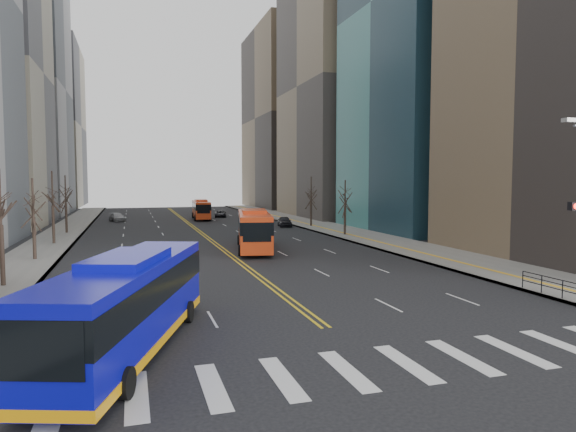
{
  "coord_description": "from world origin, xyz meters",
  "views": [
    {
      "loc": [
        -8.31,
        -16.19,
        6.7
      ],
      "look_at": [
        0.18,
        11.52,
        4.62
      ],
      "focal_mm": 32.0,
      "sensor_mm": 36.0,
      "label": 1
    }
  ],
  "objects": [
    {
      "name": "ground",
      "position": [
        0.0,
        0.0,
        0.0
      ],
      "size": [
        220.0,
        220.0,
        0.0
      ],
      "primitive_type": "plane",
      "color": "black"
    },
    {
      "name": "sidewalk_right",
      "position": [
        17.5,
        45.0,
        0.07
      ],
      "size": [
        7.0,
        130.0,
        0.15
      ],
      "primitive_type": "cube",
      "color": "gray",
      "rests_on": "ground"
    },
    {
      "name": "sidewalk_left",
      "position": [
        -16.5,
        45.0,
        0.07
      ],
      "size": [
        5.0,
        130.0,
        0.15
      ],
      "primitive_type": "cube",
      "color": "gray",
      "rests_on": "ground"
    },
    {
      "name": "crosswalk",
      "position": [
        0.0,
        0.0,
        0.01
      ],
      "size": [
        26.7,
        4.0,
        0.01
      ],
      "color": "silver",
      "rests_on": "ground"
    },
    {
      "name": "centerline",
      "position": [
        0.0,
        55.0,
        0.01
      ],
      "size": [
        0.55,
        100.0,
        0.01
      ],
      "color": "gold",
      "rests_on": "ground"
    },
    {
      "name": "office_towers",
      "position": [
        0.12,
        68.51,
        23.92
      ],
      "size": [
        83.0,
        134.0,
        58.0
      ],
      "color": "gray",
      "rests_on": "ground"
    },
    {
      "name": "pedestrian_railing",
      "position": [
        14.3,
        6.0,
        0.82
      ],
      "size": [
        0.06,
        6.06,
        1.02
      ],
      "color": "black",
      "rests_on": "sidewalk_right"
    },
    {
      "name": "street_trees",
      "position": [
        -7.18,
        34.55,
        4.87
      ],
      "size": [
        35.2,
        47.2,
        7.6
      ],
      "color": "black",
      "rests_on": "ground"
    },
    {
      "name": "blue_bus",
      "position": [
        -8.49,
        4.26,
        2.0
      ],
      "size": [
        6.94,
        13.42,
        3.82
      ],
      "color": "#0B0CAA",
      "rests_on": "ground"
    },
    {
      "name": "red_bus_near",
      "position": [
        2.79,
        31.06,
        2.13
      ],
      "size": [
        5.08,
        12.53,
        3.85
      ],
      "color": "red",
      "rests_on": "ground"
    },
    {
      "name": "red_bus_far",
      "position": [
        2.87,
        69.98,
        1.86
      ],
      "size": [
        3.1,
        10.58,
        3.34
      ],
      "color": "red",
      "rests_on": "ground"
    },
    {
      "name": "car_white",
      "position": [
        -11.02,
        13.81,
        0.67
      ],
      "size": [
        2.94,
        4.29,
        1.34
      ],
      "primitive_type": "imported",
      "rotation": [
        0.0,
        0.0,
        -0.42
      ],
      "color": "white",
      "rests_on": "ground"
    },
    {
      "name": "car_dark_mid",
      "position": [
        12.47,
        53.25,
        0.72
      ],
      "size": [
        2.33,
        4.46,
        1.45
      ],
      "primitive_type": "imported",
      "rotation": [
        0.0,
        0.0,
        -0.15
      ],
      "color": "black",
      "rests_on": "ground"
    },
    {
      "name": "car_silver",
      "position": [
        -10.5,
        69.86,
        0.66
      ],
      "size": [
        3.04,
        4.87,
        1.32
      ],
      "primitive_type": "imported",
      "rotation": [
        0.0,
        0.0,
        0.28
      ],
      "color": "gray",
      "rests_on": "ground"
    },
    {
      "name": "car_dark_far",
      "position": [
        6.81,
        74.07,
        0.59
      ],
      "size": [
        2.62,
        4.48,
        1.17
      ],
      "primitive_type": "imported",
      "rotation": [
        0.0,
        0.0,
        -0.17
      ],
      "color": "black",
      "rests_on": "ground"
    }
  ]
}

